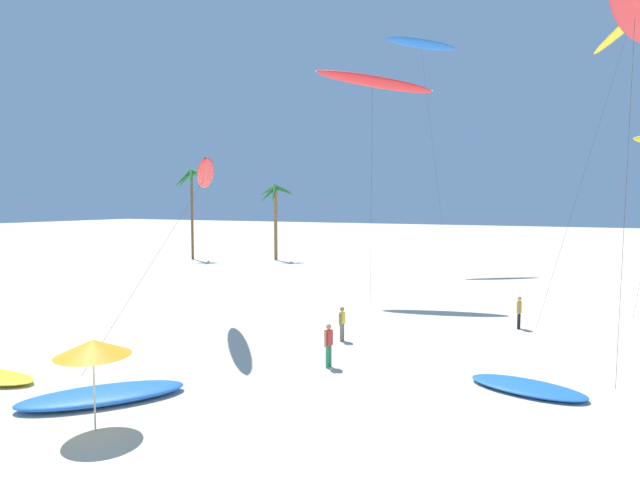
{
  "coord_description": "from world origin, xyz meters",
  "views": [
    {
      "loc": [
        9.97,
        -2.09,
        6.38
      ],
      "look_at": [
        -1.26,
        20.68,
        4.58
      ],
      "focal_mm": 29.62,
      "sensor_mm": 36.0,
      "label": 1
    }
  ],
  "objects_px": {
    "flying_kite_4": "(206,175)",
    "person_near_right": "(329,344)",
    "palm_tree_0": "(192,182)",
    "palm_tree_1": "(276,199)",
    "grounded_kite_1": "(103,395)",
    "beach_umbrella": "(93,348)",
    "flying_kite_7": "(635,15)",
    "person_foreground_walker": "(519,311)",
    "flying_kite_1": "(421,44)",
    "flying_kite_5": "(630,22)",
    "person_near_left": "(342,322)",
    "grounded_kite_2": "(527,387)",
    "flying_kite_2": "(372,81)"
  },
  "relations": [
    {
      "from": "flying_kite_5",
      "to": "person_near_left",
      "type": "height_order",
      "value": "flying_kite_5"
    },
    {
      "from": "beach_umbrella",
      "to": "person_near_right",
      "type": "bearing_deg",
      "value": 66.55
    },
    {
      "from": "flying_kite_1",
      "to": "flying_kite_5",
      "type": "distance_m",
      "value": 25.57
    },
    {
      "from": "flying_kite_7",
      "to": "person_near_left",
      "type": "distance_m",
      "value": 16.91
    },
    {
      "from": "flying_kite_2",
      "to": "person_foreground_walker",
      "type": "relative_size",
      "value": 9.41
    },
    {
      "from": "grounded_kite_1",
      "to": "beach_umbrella",
      "type": "bearing_deg",
      "value": -46.29
    },
    {
      "from": "palm_tree_0",
      "to": "grounded_kite_1",
      "type": "height_order",
      "value": "palm_tree_0"
    },
    {
      "from": "flying_kite_1",
      "to": "grounded_kite_2",
      "type": "relative_size",
      "value": 5.56
    },
    {
      "from": "person_foreground_walker",
      "to": "flying_kite_7",
      "type": "bearing_deg",
      "value": -47.96
    },
    {
      "from": "flying_kite_5",
      "to": "person_near_left",
      "type": "relative_size",
      "value": 10.33
    },
    {
      "from": "flying_kite_4",
      "to": "person_near_left",
      "type": "xyz_separation_m",
      "value": [
        6.73,
        1.24,
        -6.86
      ]
    },
    {
      "from": "palm_tree_0",
      "to": "flying_kite_2",
      "type": "bearing_deg",
      "value": -26.67
    },
    {
      "from": "flying_kite_1",
      "to": "person_near_right",
      "type": "bearing_deg",
      "value": -80.09
    },
    {
      "from": "flying_kite_5",
      "to": "person_near_right",
      "type": "distance_m",
      "value": 23.31
    },
    {
      "from": "flying_kite_2",
      "to": "flying_kite_4",
      "type": "relative_size",
      "value": 1.46
    },
    {
      "from": "palm_tree_1",
      "to": "person_near_right",
      "type": "distance_m",
      "value": 39.08
    },
    {
      "from": "grounded_kite_1",
      "to": "beach_umbrella",
      "type": "height_order",
      "value": "beach_umbrella"
    },
    {
      "from": "grounded_kite_1",
      "to": "person_near_right",
      "type": "xyz_separation_m",
      "value": [
        5.05,
        6.35,
        0.74
      ]
    },
    {
      "from": "palm_tree_0",
      "to": "flying_kite_7",
      "type": "relative_size",
      "value": 0.74
    },
    {
      "from": "palm_tree_1",
      "to": "flying_kite_5",
      "type": "xyz_separation_m",
      "value": [
        32.24,
        -17.57,
        9.01
      ]
    },
    {
      "from": "flying_kite_4",
      "to": "person_near_right",
      "type": "bearing_deg",
      "value": -17.98
    },
    {
      "from": "flying_kite_5",
      "to": "beach_umbrella",
      "type": "bearing_deg",
      "value": -122.11
    },
    {
      "from": "flying_kite_7",
      "to": "person_foreground_walker",
      "type": "relative_size",
      "value": 8.26
    },
    {
      "from": "flying_kite_1",
      "to": "flying_kite_7",
      "type": "distance_m",
      "value": 33.24
    },
    {
      "from": "person_foreground_walker",
      "to": "person_near_left",
      "type": "distance_m",
      "value": 9.36
    },
    {
      "from": "flying_kite_4",
      "to": "flying_kite_1",
      "type": "bearing_deg",
      "value": 86.19
    },
    {
      "from": "flying_kite_2",
      "to": "beach_umbrella",
      "type": "distance_m",
      "value": 26.26
    },
    {
      "from": "person_near_left",
      "to": "person_near_right",
      "type": "xyz_separation_m",
      "value": [
        1.1,
        -3.78,
        0.06
      ]
    },
    {
      "from": "flying_kite_2",
      "to": "palm_tree_1",
      "type": "bearing_deg",
      "value": 136.42
    },
    {
      "from": "flying_kite_4",
      "to": "person_foreground_walker",
      "type": "xyz_separation_m",
      "value": [
        13.79,
        7.37,
        -6.83
      ]
    },
    {
      "from": "grounded_kite_2",
      "to": "person_near_right",
      "type": "xyz_separation_m",
      "value": [
        -7.15,
        -0.66,
        0.81
      ]
    },
    {
      "from": "flying_kite_7",
      "to": "palm_tree_1",
      "type": "bearing_deg",
      "value": 139.87
    },
    {
      "from": "grounded_kite_2",
      "to": "person_near_left",
      "type": "distance_m",
      "value": 8.86
    },
    {
      "from": "palm_tree_1",
      "to": "person_near_right",
      "type": "xyz_separation_m",
      "value": [
        21.61,
        -32.03,
        -5.86
      ]
    },
    {
      "from": "flying_kite_2",
      "to": "person_near_left",
      "type": "bearing_deg",
      "value": -75.69
    },
    {
      "from": "palm_tree_1",
      "to": "grounded_kite_2",
      "type": "distance_m",
      "value": 43.08
    },
    {
      "from": "flying_kite_2",
      "to": "grounded_kite_2",
      "type": "bearing_deg",
      "value": -52.62
    },
    {
      "from": "flying_kite_4",
      "to": "person_near_left",
      "type": "relative_size",
      "value": 6.68
    },
    {
      "from": "person_near_right",
      "to": "beach_umbrella",
      "type": "xyz_separation_m",
      "value": [
        -3.47,
        -8.0,
        1.41
      ]
    },
    {
      "from": "person_foreground_walker",
      "to": "person_near_right",
      "type": "distance_m",
      "value": 11.57
    },
    {
      "from": "person_foreground_walker",
      "to": "beach_umbrella",
      "type": "bearing_deg",
      "value": -117.77
    },
    {
      "from": "grounded_kite_2",
      "to": "flying_kite_5",
      "type": "bearing_deg",
      "value": 75.87
    },
    {
      "from": "flying_kite_2",
      "to": "person_foreground_walker",
      "type": "height_order",
      "value": "flying_kite_2"
    },
    {
      "from": "palm_tree_1",
      "to": "flying_kite_4",
      "type": "relative_size",
      "value": 0.78
    },
    {
      "from": "palm_tree_1",
      "to": "flying_kite_5",
      "type": "height_order",
      "value": "flying_kite_5"
    },
    {
      "from": "grounded_kite_1",
      "to": "flying_kite_4",
      "type": "bearing_deg",
      "value": 107.37
    },
    {
      "from": "palm_tree_0",
      "to": "palm_tree_1",
      "type": "bearing_deg",
      "value": 21.63
    },
    {
      "from": "palm_tree_0",
      "to": "grounded_kite_2",
      "type": "height_order",
      "value": "palm_tree_0"
    },
    {
      "from": "palm_tree_0",
      "to": "person_foreground_walker",
      "type": "height_order",
      "value": "palm_tree_0"
    },
    {
      "from": "flying_kite_5",
      "to": "person_near_left",
      "type": "xyz_separation_m",
      "value": [
        -11.73,
        -10.68,
        -14.94
      ]
    }
  ]
}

